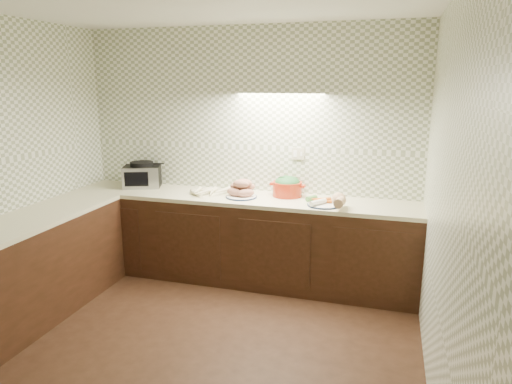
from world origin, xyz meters
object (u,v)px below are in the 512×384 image
(sweet_potato_plate, at_px, (242,190))
(veg_plate, at_px, (330,201))
(parsnip_pile, at_px, (212,191))
(onion_bowl, at_px, (246,190))
(toaster_oven, at_px, (142,175))
(dutch_oven, at_px, (287,186))

(sweet_potato_plate, height_order, veg_plate, sweet_potato_plate)
(parsnip_pile, bearing_deg, onion_bowl, 15.52)
(toaster_oven, distance_m, onion_bowl, 1.21)
(sweet_potato_plate, relative_size, veg_plate, 0.74)
(toaster_oven, height_order, parsnip_pile, toaster_oven)
(sweet_potato_plate, bearing_deg, toaster_oven, 173.40)
(dutch_oven, bearing_deg, toaster_oven, -174.08)
(sweet_potato_plate, xyz_separation_m, onion_bowl, (0.00, 0.15, -0.04))
(toaster_oven, xyz_separation_m, onion_bowl, (1.21, 0.01, -0.09))
(veg_plate, bearing_deg, onion_bowl, 164.94)
(toaster_oven, bearing_deg, onion_bowl, -20.52)
(parsnip_pile, xyz_separation_m, sweet_potato_plate, (0.34, -0.05, 0.04))
(sweet_potato_plate, relative_size, onion_bowl, 2.35)
(veg_plate, bearing_deg, sweet_potato_plate, 173.94)
(parsnip_pile, xyz_separation_m, onion_bowl, (0.34, 0.09, 0.01))
(dutch_oven, height_order, veg_plate, dutch_oven)
(toaster_oven, height_order, veg_plate, toaster_oven)
(toaster_oven, relative_size, parsnip_pile, 1.45)
(toaster_oven, distance_m, sweet_potato_plate, 1.22)
(parsnip_pile, bearing_deg, veg_plate, -6.83)
(dutch_oven, distance_m, veg_plate, 0.55)
(sweet_potato_plate, relative_size, dutch_oven, 0.86)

